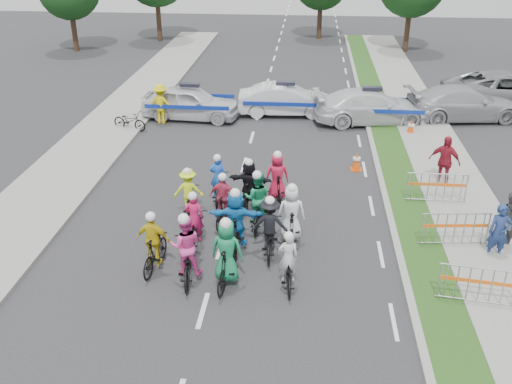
# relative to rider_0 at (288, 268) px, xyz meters

# --- Properties ---
(ground) EXTENTS (90.00, 90.00, 0.00)m
(ground) POSITION_rel_rider_0_xyz_m (-2.02, -1.23, -0.56)
(ground) COLOR #28282B
(ground) RESTS_ON ground
(curb_right) EXTENTS (0.20, 60.00, 0.12)m
(curb_right) POSITION_rel_rider_0_xyz_m (3.08, 3.77, -0.50)
(curb_right) COLOR gray
(curb_right) RESTS_ON ground
(grass_strip) EXTENTS (1.20, 60.00, 0.11)m
(grass_strip) POSITION_rel_rider_0_xyz_m (3.78, 3.77, -0.50)
(grass_strip) COLOR #224315
(grass_strip) RESTS_ON ground
(sidewalk_right) EXTENTS (2.40, 60.00, 0.13)m
(sidewalk_right) POSITION_rel_rider_0_xyz_m (5.58, 3.77, -0.49)
(sidewalk_right) COLOR gray
(sidewalk_right) RESTS_ON ground
(sidewalk_left) EXTENTS (3.00, 60.00, 0.13)m
(sidewalk_left) POSITION_rel_rider_0_xyz_m (-8.52, 3.77, -0.49)
(sidewalk_left) COLOR gray
(sidewalk_left) RESTS_ON ground
(rider_0) EXTENTS (0.72, 1.68, 1.66)m
(rider_0) POSITION_rel_rider_0_xyz_m (0.00, 0.00, 0.00)
(rider_0) COLOR black
(rider_0) RESTS_ON ground
(rider_1) EXTENTS (0.90, 1.95, 1.99)m
(rider_1) POSITION_rel_rider_0_xyz_m (-1.57, -0.05, 0.22)
(rider_1) COLOR black
(rider_1) RESTS_ON ground
(rider_2) EXTENTS (0.94, 2.01, 1.98)m
(rider_2) POSITION_rel_rider_0_xyz_m (-2.66, 0.10, 0.18)
(rider_2) COLOR black
(rider_2) RESTS_ON ground
(rider_3) EXTENTS (0.94, 1.76, 1.80)m
(rider_3) POSITION_rel_rider_0_xyz_m (-3.61, 0.45, 0.14)
(rider_3) COLOR black
(rider_3) RESTS_ON ground
(rider_4) EXTENTS (1.04, 1.83, 1.86)m
(rider_4) POSITION_rel_rider_0_xyz_m (-0.58, 1.53, 0.17)
(rider_4) COLOR black
(rider_4) RESTS_ON ground
(rider_5) EXTENTS (1.57, 1.87, 1.96)m
(rider_5) POSITION_rel_rider_0_xyz_m (-1.56, 1.70, 0.26)
(rider_5) COLOR black
(rider_5) RESTS_ON ground
(rider_6) EXTENTS (0.60, 1.73, 1.76)m
(rider_6) POSITION_rel_rider_0_xyz_m (-2.77, 1.79, 0.03)
(rider_6) COLOR black
(rider_6) RESTS_ON ground
(rider_7) EXTENTS (0.86, 1.89, 1.94)m
(rider_7) POSITION_rel_rider_0_xyz_m (-0.01, 2.20, 0.20)
(rider_7) COLOR black
(rider_7) RESTS_ON ground
(rider_8) EXTENTS (0.80, 1.88, 1.91)m
(rider_8) POSITION_rel_rider_0_xyz_m (-1.07, 3.06, 0.15)
(rider_8) COLOR black
(rider_8) RESTS_ON ground
(rider_9) EXTENTS (0.92, 1.71, 1.74)m
(rider_9) POSITION_rel_rider_0_xyz_m (-2.13, 3.17, 0.12)
(rider_9) COLOR black
(rider_9) RESTS_ON ground
(rider_10) EXTENTS (0.99, 1.71, 1.70)m
(rider_10) POSITION_rel_rider_0_xyz_m (-3.29, 3.55, 0.11)
(rider_10) COLOR black
(rider_10) RESTS_ON ground
(rider_11) EXTENTS (1.48, 1.76, 1.79)m
(rider_11) POSITION_rel_rider_0_xyz_m (-1.44, 4.23, 0.20)
(rider_11) COLOR black
(rider_11) RESTS_ON ground
(rider_12) EXTENTS (0.65, 1.73, 1.75)m
(rider_12) POSITION_rel_rider_0_xyz_m (-2.51, 4.61, 0.03)
(rider_12) COLOR black
(rider_12) RESTS_ON ground
(rider_13) EXTENTS (0.87, 1.84, 1.87)m
(rider_13) POSITION_rel_rider_0_xyz_m (-0.57, 4.77, 0.17)
(rider_13) COLOR black
(rider_13) RESTS_ON ground
(police_car_0) EXTENTS (4.64, 2.12, 1.54)m
(police_car_0) POSITION_rel_rider_0_xyz_m (-5.11, 13.02, 0.22)
(police_car_0) COLOR silver
(police_car_0) RESTS_ON ground
(police_car_1) EXTENTS (4.55, 1.86, 1.47)m
(police_car_1) POSITION_rel_rider_0_xyz_m (-0.73, 14.02, 0.18)
(police_car_1) COLOR silver
(police_car_1) RESTS_ON ground
(police_car_2) EXTENTS (5.54, 3.01, 1.52)m
(police_car_2) POSITION_rel_rider_0_xyz_m (3.22, 13.27, 0.21)
(police_car_2) COLOR silver
(police_car_2) RESTS_ON ground
(civilian_sedan) EXTENTS (5.63, 3.00, 1.55)m
(civilian_sedan) POSITION_rel_rider_0_xyz_m (7.57, 14.12, 0.22)
(civilian_sedan) COLOR #AAAAAE
(civilian_sedan) RESTS_ON ground
(civilian_suv) EXTENTS (6.45, 3.29, 1.75)m
(civilian_suv) POSITION_rel_rider_0_xyz_m (10.19, 16.18, 0.32)
(civilian_suv) COLOR gray
(civilian_suv) RESTS_ON ground
(spectator_0) EXTENTS (0.61, 0.41, 1.65)m
(spectator_0) POSITION_rel_rider_0_xyz_m (5.75, 1.91, 0.27)
(spectator_0) COLOR navy
(spectator_0) RESTS_ON ground
(spectator_1) EXTENTS (0.94, 0.75, 1.84)m
(spectator_1) POSITION_rel_rider_0_xyz_m (6.18, 2.32, 0.36)
(spectator_1) COLOR #4F5054
(spectator_1) RESTS_ON ground
(spectator_2) EXTENTS (1.19, 0.92, 1.88)m
(spectator_2) POSITION_rel_rider_0_xyz_m (5.18, 6.58, 0.38)
(spectator_2) COLOR maroon
(spectator_2) RESTS_ON ground
(marshal_hiviz) EXTENTS (1.26, 0.82, 1.83)m
(marshal_hiviz) POSITION_rel_rider_0_xyz_m (-6.33, 12.26, 0.36)
(marshal_hiviz) COLOR #D8C30B
(marshal_hiviz) RESTS_ON ground
(barrier_0) EXTENTS (2.05, 0.76, 1.12)m
(barrier_0) POSITION_rel_rider_0_xyz_m (4.68, -0.42, 0.00)
(barrier_0) COLOR #A5A8AD
(barrier_0) RESTS_ON ground
(barrier_1) EXTENTS (2.04, 0.70, 1.12)m
(barrier_1) POSITION_rel_rider_0_xyz_m (4.68, 2.35, 0.00)
(barrier_1) COLOR #A5A8AD
(barrier_1) RESTS_ON ground
(barrier_2) EXTENTS (2.00, 0.51, 1.12)m
(barrier_2) POSITION_rel_rider_0_xyz_m (4.68, 5.10, 0.00)
(barrier_2) COLOR #A5A8AD
(barrier_2) RESTS_ON ground
(cone_0) EXTENTS (0.40, 0.40, 0.70)m
(cone_0) POSITION_rel_rider_0_xyz_m (2.26, 7.71, -0.21)
(cone_0) COLOR #F24C0C
(cone_0) RESTS_ON ground
(cone_1) EXTENTS (0.40, 0.40, 0.70)m
(cone_1) POSITION_rel_rider_0_xyz_m (4.86, 11.73, -0.21)
(cone_1) COLOR #F24C0C
(cone_1) RESTS_ON ground
(parked_bike) EXTENTS (1.73, 1.04, 0.86)m
(parked_bike) POSITION_rel_rider_0_xyz_m (-7.53, 11.21, -0.12)
(parked_bike) COLOR black
(parked_bike) RESTS_ON ground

